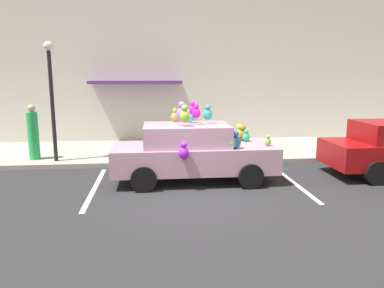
# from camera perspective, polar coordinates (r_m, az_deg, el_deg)

# --- Properties ---
(ground_plane) EXTENTS (60.00, 60.00, 0.00)m
(ground_plane) POSITION_cam_1_polar(r_m,az_deg,el_deg) (8.74, -0.07, -8.27)
(ground_plane) COLOR #262628
(sidewalk) EXTENTS (24.00, 4.00, 0.15)m
(sidewalk) POSITION_cam_1_polar(r_m,az_deg,el_deg) (13.53, -2.22, -1.07)
(sidewalk) COLOR gray
(sidewalk) RESTS_ON ground
(storefront_building) EXTENTS (24.00, 1.25, 6.40)m
(storefront_building) POSITION_cam_1_polar(r_m,az_deg,el_deg) (15.39, -2.89, 12.03)
(storefront_building) COLOR beige
(storefront_building) RESTS_ON ground
(parking_stripe_front) EXTENTS (0.12, 3.60, 0.01)m
(parking_stripe_front) POSITION_cam_1_polar(r_m,az_deg,el_deg) (10.33, 15.32, -5.63)
(parking_stripe_front) COLOR silver
(parking_stripe_front) RESTS_ON ground
(parking_stripe_rear) EXTENTS (0.12, 3.60, 0.01)m
(parking_stripe_rear) POSITION_cam_1_polar(r_m,az_deg,el_deg) (9.77, -14.85, -6.54)
(parking_stripe_rear) COLOR silver
(parking_stripe_rear) RESTS_ON ground
(plush_covered_car) EXTENTS (4.33, 2.00, 2.17)m
(plush_covered_car) POSITION_cam_1_polar(r_m,az_deg,el_deg) (9.86, 0.14, -1.14)
(plush_covered_car) COLOR #B0849B
(plush_covered_car) RESTS_ON ground
(teddy_bear_on_sidewalk) EXTENTS (0.41, 0.34, 0.78)m
(teddy_bear_on_sidewalk) POSITION_cam_1_polar(r_m,az_deg,el_deg) (12.09, 0.24, -0.38)
(teddy_bear_on_sidewalk) COLOR #9E723D
(teddy_bear_on_sidewalk) RESTS_ON sidewalk
(street_lamp_post) EXTENTS (0.28, 0.28, 3.68)m
(street_lamp_post) POSITION_cam_1_polar(r_m,az_deg,el_deg) (12.14, -21.03, 8.02)
(street_lamp_post) COLOR black
(street_lamp_post) RESTS_ON sidewalk
(pedestrian_near_shopfront) EXTENTS (0.34, 0.34, 1.77)m
(pedestrian_near_shopfront) POSITION_cam_1_polar(r_m,az_deg,el_deg) (12.79, -23.45, 1.45)
(pedestrian_near_shopfront) COLOR green
(pedestrian_near_shopfront) RESTS_ON sidewalk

